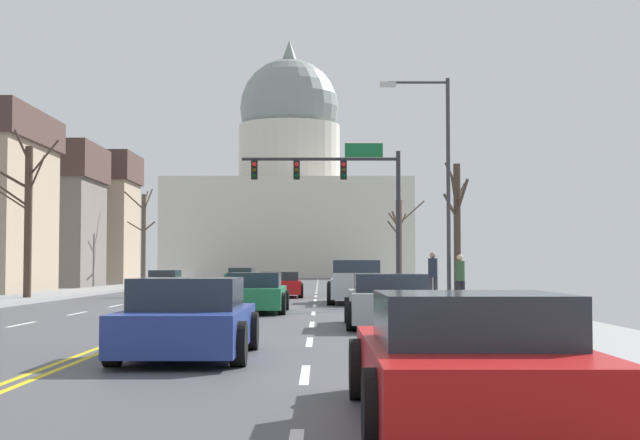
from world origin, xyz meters
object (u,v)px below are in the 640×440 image
signal_gantry (342,184)px  pickup_truck_near_01 (355,284)px  sedan_oncoming_01 (240,277)px  street_lamp_right (438,168)px  sedan_near_04 (187,320)px  pedestrian_00 (432,274)px  pedestrian_01 (459,276)px  sedan_oncoming_00 (163,281)px  sedan_near_02 (254,294)px  sedan_near_03 (388,302)px  sedan_near_00 (279,285)px  sedan_near_05 (467,361)px

signal_gantry → pickup_truck_near_01: (0.21, -11.05, -4.76)m
sedan_oncoming_01 → street_lamp_right: bearing=-73.8°
sedan_near_04 → sedan_oncoming_01: (-3.51, 51.82, 0.02)m
pedestrian_00 → pedestrian_01: pedestrian_00 is taller
street_lamp_right → pedestrian_00: 3.83m
street_lamp_right → sedan_oncoming_00: bearing=122.5°
pedestrian_00 → signal_gantry: bearing=102.6°
signal_gantry → sedan_near_02: size_ratio=1.72×
signal_gantry → street_lamp_right: (3.01, -13.78, -0.64)m
sedan_near_04 → sedan_oncoming_00: 39.20m
sedan_oncoming_01 → sedan_near_03: bearing=-80.9°
sedan_near_04 → pedestrian_01: pedestrian_01 is taller
sedan_near_00 → pedestrian_01: size_ratio=2.64×
sedan_near_05 → sedan_oncoming_00: sedan_near_05 is taller
sedan_oncoming_01 → pedestrian_00: pedestrian_00 is taller
signal_gantry → sedan_near_03: 25.30m
sedan_near_04 → sedan_near_05: (3.39, -5.95, -0.02)m
sedan_oncoming_01 → pedestrian_00: (9.60, -32.63, 0.52)m
sedan_oncoming_00 → pickup_truck_near_01: bearing=-60.0°
street_lamp_right → sedan_oncoming_00: size_ratio=1.86×
sedan_near_02 → pedestrian_00: (6.01, 5.30, 0.56)m
sedan_near_02 → sedan_oncoming_01: sedan_oncoming_01 is taller
street_lamp_right → signal_gantry: bearing=102.3°
street_lamp_right → sedan_near_00: 11.89m
signal_gantry → sedan_near_05: signal_gantry is taller
sedan_oncoming_00 → pedestrian_01: bearing=-56.5°
sedan_near_05 → sedan_oncoming_00: (-10.14, 44.56, 0.00)m
sedan_near_03 → sedan_oncoming_01: sedan_oncoming_01 is taller
signal_gantry → pedestrian_00: 13.88m
sedan_near_02 → pedestrian_01: (6.81, 4.13, 0.50)m
sedan_near_00 → sedan_near_02: sedan_near_02 is taller
sedan_near_04 → sedan_oncoming_01: sedan_oncoming_01 is taller
sedan_near_05 → sedan_oncoming_01: bearing=96.8°
sedan_near_03 → pickup_truck_near_01: bearing=90.9°
sedan_near_05 → sedan_near_02: bearing=99.5°
street_lamp_right → sedan_oncoming_01: 35.20m
sedan_near_03 → sedan_near_02: bearing=118.1°
sedan_near_00 → pedestrian_01: bearing=-55.3°
pickup_truck_near_01 → sedan_near_02: (-3.34, -7.11, -0.16)m
sedan_near_03 → signal_gantry: bearing=91.0°
sedan_near_00 → pedestrian_00: (5.85, -8.41, 0.57)m
sedan_near_03 → pedestrian_00: 12.22m
sedan_near_02 → sedan_near_05: sedan_near_02 is taller
street_lamp_right → sedan_oncoming_01: size_ratio=1.66×
pedestrian_01 → pedestrian_00: bearing=124.2°
sedan_near_04 → street_lamp_right: bearing=71.2°
signal_gantry → pedestrian_01: size_ratio=4.76×
sedan_oncoming_00 → sedan_oncoming_01: bearing=76.2°
sedan_near_04 → sedan_oncoming_00: sedan_near_04 is taller
pickup_truck_near_01 → sedan_near_05: pickup_truck_near_01 is taller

